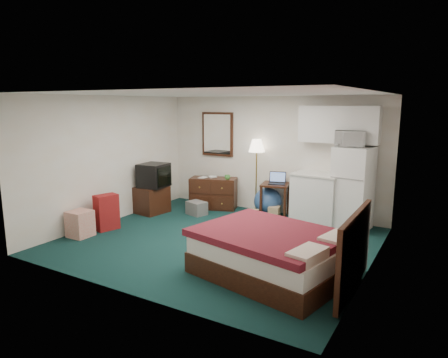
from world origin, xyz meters
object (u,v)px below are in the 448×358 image
Objects in this scene: desk at (275,200)px; tv_stand at (151,200)px; dresser at (213,193)px; kitchen_counter at (317,199)px; fridge at (353,188)px; bed at (272,254)px; suitcase at (107,212)px; floor_lamp at (256,176)px.

desk is 1.13× the size of tv_stand.
kitchen_counter is at bearing -16.80° from dresser.
desk is at bearing -175.63° from kitchen_counter.
fridge is (0.67, -0.03, 0.29)m from kitchen_counter.
fridge reaches higher than bed.
dresser is at bearing 52.99° from tv_stand.
desk is 1.05× the size of suitcase.
dresser is 1.05× the size of kitchen_counter.
desk is 0.36× the size of bed.
floor_lamp is (0.96, 0.22, 0.45)m from dresser.
bed is at bearing -91.35° from fridge.
kitchen_counter is at bearing -174.33° from fridge.
desk is 0.45× the size of fridge.
floor_lamp reaches higher than desk.
desk is (1.46, 0.10, 0.00)m from dresser.
floor_lamp is 2.38× the size of suitcase.
desk reaches higher than dresser.
fridge is 2.78m from bed.
suitcase is at bearing -146.93° from desk.
tv_stand is at bearing -156.68° from kitchen_counter.
floor_lamp is at bearing -176.45° from fridge.
desk is at bearing -14.87° from dresser.
bed is 3.09× the size of tv_stand.
bed is at bearing -17.40° from tv_stand.
desk reaches higher than bed.
dresser is at bearing -172.51° from kitchen_counter.
bed is (0.22, -2.73, -0.18)m from kitchen_counter.
tv_stand is 0.93× the size of suitcase.
desk is at bearing 31.57° from tv_stand.
bed is (-0.45, -2.70, -0.47)m from fridge.
suitcase reaches higher than bed.
kitchen_counter is at bearing 52.15° from suitcase.
kitchen_counter is 4.08m from suitcase.
bed is at bearing -60.42° from floor_lamp.
dresser is 1.47m from desk.
tv_stand is (-1.94, -1.21, -0.51)m from floor_lamp.
kitchen_counter is at bearing 25.25° from tv_stand.
dresser reaches higher than suitcase.
tv_stand is at bearing -168.60° from desk.
floor_lamp is 1.64× the size of kitchen_counter.
suitcase is (0.06, -1.35, 0.05)m from tv_stand.
suitcase is at bearing -126.29° from floor_lamp.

